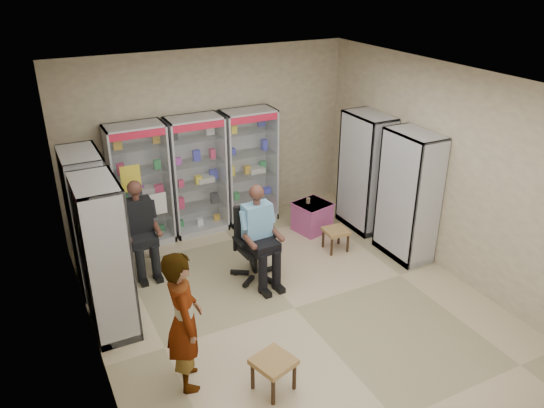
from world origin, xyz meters
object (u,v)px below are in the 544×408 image
cabinet_left_far (90,221)px  woven_stool_a (335,239)px  office_chair (255,244)px  seated_shopkeeper (257,236)px  cabinet_back_left (140,186)px  pink_trunk (312,217)px  cabinet_left_near (105,258)px  wooden_chair (139,238)px  cabinet_back_right (249,167)px  standing_man (184,321)px  cabinet_right_near (408,196)px  cabinet_right_far (365,172)px  cabinet_back_mid (197,176)px  woven_stool_b (273,374)px

cabinet_left_far → woven_stool_a: bearing=78.8°
office_chair → seated_shopkeeper: (0.00, -0.05, 0.15)m
cabinet_back_left → pink_trunk: 2.90m
cabinet_left_near → wooden_chair: 1.56m
cabinet_back_right → woven_stool_a: size_ratio=5.54×
cabinet_left_near → office_chair: cabinet_left_near is taller
wooden_chair → office_chair: office_chair is taller
wooden_chair → woven_stool_a: size_ratio=2.60×
cabinet_left_near → seated_shopkeeper: 2.13m
woven_stool_a → standing_man: (-3.06, -1.74, 0.64)m
cabinet_left_far → cabinet_right_near: bearing=73.7°
seated_shopkeeper → standing_man: (-1.58, -1.56, 0.12)m
cabinet_right_far → office_chair: (-2.36, -0.65, -0.45)m
cabinet_left_near → standing_man: bearing=21.2°
cabinet_right_far → cabinet_left_near: 4.55m
cabinet_left_far → cabinet_back_mid: bearing=116.3°
woven_stool_b → cabinet_right_near: bearing=28.1°
seated_shopkeeper → wooden_chair: bearing=139.3°
cabinet_left_far → standing_man: cabinet_left_far is taller
office_chair → standing_man: 2.27m
cabinet_back_mid → woven_stool_a: bearing=-44.0°
pink_trunk → woven_stool_a: size_ratio=1.46×
office_chair → cabinet_back_mid: bearing=94.0°
cabinet_back_mid → wooden_chair: bearing=-148.7°
cabinet_back_right → standing_man: bearing=-124.3°
cabinet_left_near → office_chair: size_ratio=1.83×
cabinet_left_near → office_chair: 2.16m
wooden_chair → woven_stool_b: (0.63, -3.18, -0.27)m
wooden_chair → standing_man: bearing=-93.4°
cabinet_left_far → woven_stool_a: 3.74m
pink_trunk → cabinet_back_right: bearing=130.5°
cabinet_right_near → woven_stool_a: cabinet_right_near is taller
cabinet_back_mid → seated_shopkeeper: size_ratio=1.44×
cabinet_back_left → standing_man: (-0.41, -3.38, -0.18)m
cabinet_back_right → cabinet_right_far: bearing=-34.7°
wooden_chair → pink_trunk: (2.91, -0.16, -0.22)m
cabinet_right_near → woven_stool_b: bearing=118.1°
cabinet_back_left → cabinet_right_far: 3.71m
office_chair → woven_stool_a: 1.53m
seated_shopkeeper → standing_man: bearing=-138.4°
cabinet_back_right → woven_stool_b: bearing=-111.2°
seated_shopkeeper → standing_man: 2.22m
cabinet_right_near → wooden_chair: size_ratio=2.13×
cabinet_left_near → woven_stool_b: (1.31, -1.88, -0.80)m
cabinet_back_right → woven_stool_a: 1.98m
cabinet_left_far → cabinet_left_near: bearing=-0.0°
cabinet_back_left → cabinet_right_far: bearing=-17.8°
cabinet_back_left → woven_stool_a: (2.65, -1.64, -0.82)m
wooden_chair → office_chair: 1.77m
cabinet_back_right → seated_shopkeeper: cabinet_back_right is taller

